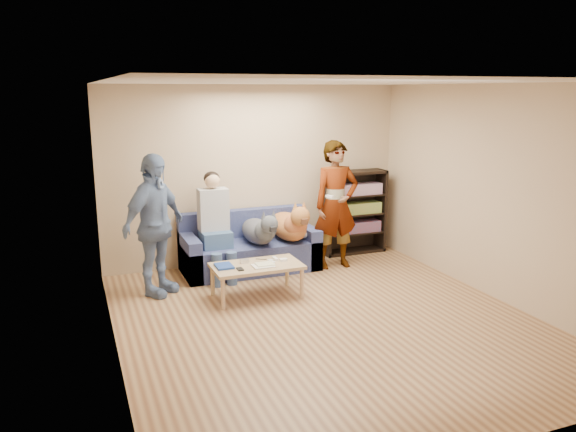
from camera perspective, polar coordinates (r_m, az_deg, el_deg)
name	(u,v)px	position (r m, az deg, el deg)	size (l,w,h in m)	color
ground	(327,321)	(6.39, 4.01, -10.57)	(5.00, 5.00, 0.00)	brown
ceiling	(331,82)	(5.88, 4.41, 13.42)	(5.00, 5.00, 0.00)	white
wall_back	(256,175)	(8.29, -3.30, 4.20)	(4.50, 4.50, 0.00)	tan
wall_front	(492,279)	(3.97, 20.02, -6.00)	(4.50, 4.50, 0.00)	tan
wall_left	(109,225)	(5.44, -17.72, -0.90)	(5.00, 5.00, 0.00)	tan
wall_right	(497,193)	(7.25, 20.47, 2.19)	(5.00, 5.00, 0.00)	tan
blanket	(299,233)	(8.11, 1.16, -1.72)	(0.43, 0.36, 0.15)	#BAB9BF
person_standing_right	(336,205)	(8.04, 4.90, 1.14)	(0.67, 0.44, 1.83)	gray
person_standing_left	(154,225)	(7.11, -13.43, -0.93)	(1.04, 0.43, 1.78)	#738EB8
held_controller	(330,196)	(7.74, 4.26, 1.99)	(0.04, 0.12, 0.03)	white
notebook_blue	(224,266)	(6.88, -6.51, -5.07)	(0.20, 0.26, 0.03)	navy
papers	(263,266)	(6.87, -2.54, -5.07)	(0.26, 0.20, 0.01)	silver
magazine	(265,264)	(6.89, -2.36, -4.89)	(0.22, 0.17, 0.01)	beige
camera_silver	(244,261)	(7.01, -4.45, -4.57)	(0.11, 0.06, 0.05)	silver
controller_a	(275,259)	(7.12, -1.31, -4.36)	(0.04, 0.13, 0.03)	white
controller_b	(283,260)	(7.07, -0.48, -4.46)	(0.09, 0.06, 0.03)	white
headphone_cup_a	(272,262)	(6.98, -1.59, -4.73)	(0.07, 0.07, 0.02)	white
headphone_cup_b	(270,261)	(7.06, -1.81, -4.55)	(0.07, 0.07, 0.02)	silver
pen_orange	(259,268)	(6.79, -2.94, -5.31)	(0.01, 0.01, 0.14)	orange
pen_black	(261,259)	(7.14, -2.74, -4.40)	(0.01, 0.01, 0.14)	black
wallet	(240,269)	(6.76, -4.90, -5.39)	(0.07, 0.12, 0.01)	black
sofa	(249,250)	(8.06, -4.00, -3.48)	(1.90, 0.85, 0.82)	#515B93
person_seated	(215,222)	(7.68, -7.40, -0.57)	(0.40, 0.73, 1.47)	#415F90
dog_gray	(260,230)	(7.76, -2.87, -1.48)	(0.39, 1.24, 0.56)	#484952
dog_tan	(290,225)	(7.94, 0.23, -0.93)	(0.44, 1.18, 0.63)	#B77A38
coffee_table	(257,268)	(6.96, -3.20, -5.31)	(1.10, 0.60, 0.42)	tan
bookshelf	(354,210)	(8.85, 6.68, 0.59)	(1.00, 0.34, 1.30)	black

